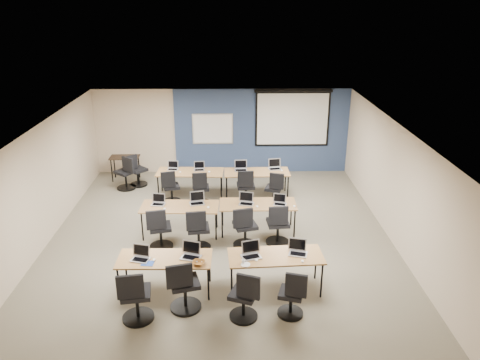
{
  "coord_description": "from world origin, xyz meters",
  "views": [
    {
      "loc": [
        0.25,
        -9.86,
        5.33
      ],
      "look_at": [
        0.47,
        0.4,
        1.3
      ],
      "focal_mm": 35.0,
      "sensor_mm": 36.0,
      "label": 1
    }
  ],
  "objects_px": {
    "task_chair_5": "(198,233)",
    "task_chair_11": "(274,191)",
    "laptop_7": "(280,202)",
    "task_chair_8": "(171,189)",
    "training_table_mid_left": "(180,208)",
    "projector_screen": "(293,115)",
    "training_table_mid_right": "(258,205)",
    "task_chair_3": "(292,298)",
    "laptop_6": "(246,201)",
    "task_chair_0": "(135,300)",
    "task_chair_2": "(245,300)",
    "laptop_4": "(158,202)",
    "training_table_front_left": "(165,260)",
    "whiteboard": "(213,129)",
    "task_chair_6": "(245,230)",
    "task_chair_7": "(278,228)",
    "spare_chair_a": "(137,173)",
    "laptop_5": "(197,201)",
    "task_chair_4": "(160,232)",
    "task_chair_1": "(184,289)",
    "laptop_0": "(141,256)",
    "laptop_8": "(173,167)",
    "laptop_3": "(298,250)",
    "utility_table": "(125,160)",
    "training_table_back_left": "(190,173)",
    "laptop_2": "(251,253)",
    "laptop_9": "(199,168)",
    "spare_chair_b": "(126,176)",
    "task_chair_10": "(246,189)",
    "laptop_1": "(191,253)",
    "laptop_11": "(275,166)"
  },
  "relations": [
    {
      "from": "task_chair_8",
      "to": "training_table_mid_left",
      "type": "bearing_deg",
      "value": -91.37
    },
    {
      "from": "task_chair_0",
      "to": "laptop_3",
      "type": "height_order",
      "value": "task_chair_0"
    },
    {
      "from": "training_table_mid_right",
      "to": "task_chair_5",
      "type": "distance_m",
      "value": 1.66
    },
    {
      "from": "training_table_mid_right",
      "to": "task_chair_1",
      "type": "relative_size",
      "value": 1.74
    },
    {
      "from": "laptop_3",
      "to": "task_chair_4",
      "type": "height_order",
      "value": "task_chair_4"
    },
    {
      "from": "task_chair_7",
      "to": "task_chair_4",
      "type": "bearing_deg",
      "value": 178.05
    },
    {
      "from": "laptop_0",
      "to": "laptop_5",
      "type": "relative_size",
      "value": 0.95
    },
    {
      "from": "training_table_front_left",
      "to": "training_table_back_left",
      "type": "bearing_deg",
      "value": 89.45
    },
    {
      "from": "training_table_front_left",
      "to": "task_chair_6",
      "type": "xyz_separation_m",
      "value": [
        1.57,
        1.68,
        -0.26
      ]
    },
    {
      "from": "task_chair_1",
      "to": "laptop_2",
      "type": "xyz_separation_m",
      "value": [
        1.23,
        0.65,
        0.36
      ]
    },
    {
      "from": "whiteboard",
      "to": "laptop_1",
      "type": "height_order",
      "value": "whiteboard"
    },
    {
      "from": "laptop_0",
      "to": "task_chair_8",
      "type": "distance_m",
      "value": 4.23
    },
    {
      "from": "task_chair_5",
      "to": "task_chair_11",
      "type": "bearing_deg",
      "value": 44.6
    },
    {
      "from": "task_chair_1",
      "to": "spare_chair_b",
      "type": "xyz_separation_m",
      "value": [
        -2.21,
        5.8,
        -0.01
      ]
    },
    {
      "from": "task_chair_2",
      "to": "task_chair_4",
      "type": "relative_size",
      "value": 0.98
    },
    {
      "from": "laptop_4",
      "to": "task_chair_5",
      "type": "xyz_separation_m",
      "value": [
        0.99,
        -0.9,
        -0.37
      ]
    },
    {
      "from": "laptop_5",
      "to": "training_table_mid_left",
      "type": "bearing_deg",
      "value": -170.55
    },
    {
      "from": "laptop_0",
      "to": "task_chair_8",
      "type": "relative_size",
      "value": 0.34
    },
    {
      "from": "laptop_7",
      "to": "task_chair_11",
      "type": "height_order",
      "value": "task_chair_11"
    },
    {
      "from": "laptop_2",
      "to": "laptop_3",
      "type": "xyz_separation_m",
      "value": [
        0.9,
        0.08,
        -0.0
      ]
    },
    {
      "from": "task_chair_2",
      "to": "laptop_4",
      "type": "relative_size",
      "value": 3.19
    },
    {
      "from": "task_chair_7",
      "to": "spare_chair_a",
      "type": "distance_m",
      "value": 5.34
    },
    {
      "from": "task_chair_6",
      "to": "laptop_11",
      "type": "relative_size",
      "value": 2.87
    },
    {
      "from": "training_table_back_left",
      "to": "laptop_11",
      "type": "bearing_deg",
      "value": 7.55
    },
    {
      "from": "laptop_0",
      "to": "laptop_8",
      "type": "height_order",
      "value": "laptop_0"
    },
    {
      "from": "laptop_5",
      "to": "laptop_9",
      "type": "distance_m",
      "value": 2.31
    },
    {
      "from": "task_chair_0",
      "to": "laptop_5",
      "type": "bearing_deg",
      "value": 67.97
    },
    {
      "from": "task_chair_3",
      "to": "laptop_6",
      "type": "height_order",
      "value": "laptop_6"
    },
    {
      "from": "laptop_4",
      "to": "projector_screen",
      "type": "bearing_deg",
      "value": 56.87
    },
    {
      "from": "laptop_7",
      "to": "training_table_mid_right",
      "type": "bearing_deg",
      "value": -168.75
    },
    {
      "from": "training_table_front_left",
      "to": "laptop_1",
      "type": "bearing_deg",
      "value": 6.86
    },
    {
      "from": "task_chair_2",
      "to": "laptop_3",
      "type": "bearing_deg",
      "value": 65.06
    },
    {
      "from": "utility_table",
      "to": "laptop_4",
      "type": "bearing_deg",
      "value": -66.31
    },
    {
      "from": "laptop_3",
      "to": "laptop_4",
      "type": "height_order",
      "value": "laptop_3"
    },
    {
      "from": "training_table_front_left",
      "to": "task_chair_0",
      "type": "height_order",
      "value": "task_chair_0"
    },
    {
      "from": "utility_table",
      "to": "laptop_0",
      "type": "bearing_deg",
      "value": -75.43
    },
    {
      "from": "task_chair_5",
      "to": "utility_table",
      "type": "height_order",
      "value": "task_chair_5"
    },
    {
      "from": "whiteboard",
      "to": "task_chair_6",
      "type": "height_order",
      "value": "whiteboard"
    },
    {
      "from": "laptop_5",
      "to": "task_chair_11",
      "type": "xyz_separation_m",
      "value": [
        1.99,
        1.48,
        -0.4
      ]
    },
    {
      "from": "projector_screen",
      "to": "task_chair_8",
      "type": "relative_size",
      "value": 2.5
    },
    {
      "from": "training_table_mid_left",
      "to": "spare_chair_a",
      "type": "distance_m",
      "value": 3.52
    },
    {
      "from": "laptop_0",
      "to": "whiteboard",
      "type": "bearing_deg",
      "value": 95.28
    },
    {
      "from": "task_chair_10",
      "to": "training_table_front_left",
      "type": "bearing_deg",
      "value": -116.11
    },
    {
      "from": "task_chair_2",
      "to": "laptop_4",
      "type": "height_order",
      "value": "task_chair_2"
    },
    {
      "from": "laptop_5",
      "to": "task_chair_11",
      "type": "bearing_deg",
      "value": 23.38
    },
    {
      "from": "projector_screen",
      "to": "task_chair_4",
      "type": "xyz_separation_m",
      "value": [
        -3.55,
        -4.9,
        -1.47
      ]
    },
    {
      "from": "task_chair_0",
      "to": "task_chair_2",
      "type": "height_order",
      "value": "task_chair_0"
    },
    {
      "from": "task_chair_0",
      "to": "spare_chair_b",
      "type": "bearing_deg",
      "value": 95.09
    },
    {
      "from": "task_chair_0",
      "to": "laptop_7",
      "type": "xyz_separation_m",
      "value": [
        2.83,
        3.31,
        0.36
      ]
    },
    {
      "from": "task_chair_4",
      "to": "task_chair_1",
      "type": "bearing_deg",
      "value": -83.55
    }
  ]
}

